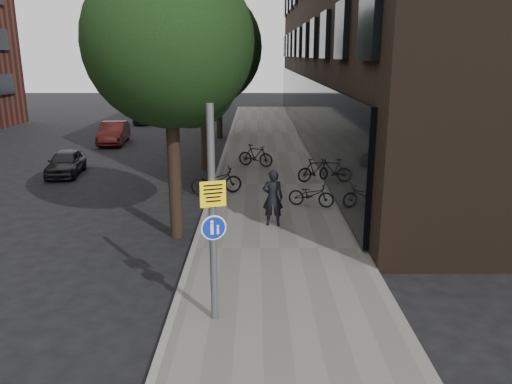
{
  "coord_description": "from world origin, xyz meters",
  "views": [
    {
      "loc": [
        -0.38,
        -8.81,
        4.99
      ],
      "look_at": [
        -0.37,
        2.02,
        2.0
      ],
      "focal_mm": 35.0,
      "sensor_mm": 36.0,
      "label": 1
    }
  ],
  "objects_px": {
    "signpost": "(212,216)",
    "pedestrian": "(273,198)",
    "parked_bike_facade_near": "(311,194)",
    "parked_car_near": "(66,162)"
  },
  "relations": [
    {
      "from": "parked_car_near",
      "to": "signpost",
      "type": "bearing_deg",
      "value": -65.83
    },
    {
      "from": "pedestrian",
      "to": "parked_car_near",
      "type": "relative_size",
      "value": 0.54
    },
    {
      "from": "pedestrian",
      "to": "parked_car_near",
      "type": "distance_m",
      "value": 11.1
    },
    {
      "from": "signpost",
      "to": "pedestrian",
      "type": "relative_size",
      "value": 2.43
    },
    {
      "from": "signpost",
      "to": "parked_bike_facade_near",
      "type": "distance_m",
      "value": 7.95
    },
    {
      "from": "pedestrian",
      "to": "signpost",
      "type": "bearing_deg",
      "value": 78.28
    },
    {
      "from": "parked_car_near",
      "to": "parked_bike_facade_near",
      "type": "bearing_deg",
      "value": -33.4
    },
    {
      "from": "signpost",
      "to": "pedestrian",
      "type": "xyz_separation_m",
      "value": [
        1.28,
        5.41,
        -1.22
      ]
    },
    {
      "from": "signpost",
      "to": "parked_bike_facade_near",
      "type": "height_order",
      "value": "signpost"
    },
    {
      "from": "parked_bike_facade_near",
      "to": "parked_car_near",
      "type": "distance_m",
      "value": 11.19
    }
  ]
}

